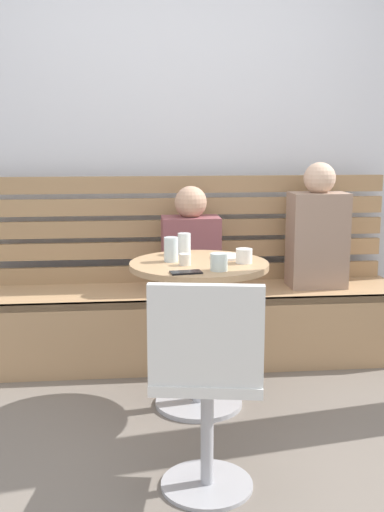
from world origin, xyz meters
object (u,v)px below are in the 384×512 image
(cup_espresso_small, at_px, (185,259))
(phone_on_table, at_px, (186,272))
(cup_ceramic_white, at_px, (244,256))
(person_child_left, at_px, (191,245))
(cafe_table, at_px, (199,306))
(cup_water_clear, at_px, (184,244))
(white_chair, at_px, (207,380))
(person_adult, at_px, (318,232))
(plate_small, at_px, (228,257))
(booth_bench, at_px, (179,325))
(cup_glass_short, at_px, (219,262))
(cup_glass_tall, at_px, (171,249))

(cup_espresso_small, bearing_deg, phone_on_table, -93.93)
(cup_ceramic_white, distance_m, phone_on_table, 0.36)
(person_child_left, relative_size, phone_on_table, 4.42)
(cafe_table, height_order, cup_water_clear, cup_water_clear)
(white_chair, distance_m, person_adult, 1.74)
(white_chair, relative_size, person_adult, 1.13)
(cafe_table, distance_m, plate_small, 0.29)
(cup_water_clear, height_order, plate_small, cup_water_clear)
(white_chair, height_order, cup_water_clear, same)
(booth_bench, bearing_deg, cup_glass_short, -82.37)
(cup_espresso_small, relative_size, plate_small, 0.33)
(cafe_table, height_order, cup_glass_tall, cup_glass_tall)
(cup_glass_tall, height_order, plate_small, cup_glass_tall)
(cafe_table, relative_size, plate_small, 4.35)
(person_child_left, bearing_deg, cup_glass_tall, -104.24)
(white_chair, height_order, person_adult, person_adult)
(booth_bench, distance_m, person_child_left, 0.50)
(person_adult, relative_size, plate_small, 4.44)
(phone_on_table, bearing_deg, cup_ceramic_white, -64.77)
(cafe_table, xyz_separation_m, cup_water_clear, (-0.05, 0.22, 0.28))
(cup_ceramic_white, height_order, cup_water_clear, cup_water_clear)
(white_chair, xyz_separation_m, cup_espresso_small, (-0.01, 0.75, 0.30))
(white_chair, height_order, cup_ceramic_white, white_chair)
(cup_glass_short, height_order, phone_on_table, cup_glass_short)
(booth_bench, height_order, cup_espresso_small, cup_espresso_small)
(cup_glass_tall, bearing_deg, cup_espresso_small, -58.25)
(cup_glass_short, height_order, plate_small, cup_glass_short)
(cup_water_clear, distance_m, phone_on_table, 0.46)
(booth_bench, xyz_separation_m, cup_glass_short, (0.11, -0.85, 0.56))
(cup_water_clear, distance_m, cup_glass_tall, 0.20)
(person_adult, bearing_deg, cup_espresso_small, -140.15)
(white_chair, relative_size, cup_water_clear, 7.73)
(person_child_left, distance_m, cup_ceramic_white, 0.73)
(cup_water_clear, height_order, cup_espresso_small, cup_water_clear)
(person_adult, height_order, person_child_left, person_adult)
(white_chair, bearing_deg, cafe_table, 85.51)
(cup_water_clear, xyz_separation_m, phone_on_table, (-0.03, -0.46, -0.05))
(person_child_left, bearing_deg, cup_glass_short, -87.23)
(person_adult, relative_size, cup_espresso_small, 13.47)
(booth_bench, relative_size, person_child_left, 4.36)
(cup_ceramic_white, bearing_deg, cup_glass_tall, 167.83)
(booth_bench, height_order, plate_small, plate_small)
(plate_small, bearing_deg, cup_water_clear, 150.37)
(person_adult, bearing_deg, cup_glass_tall, -145.87)
(cup_espresso_small, bearing_deg, person_child_left, 82.13)
(person_child_left, height_order, cup_water_clear, person_child_left)
(cup_ceramic_white, xyz_separation_m, cup_glass_tall, (-0.35, 0.08, 0.03))
(plate_small, bearing_deg, booth_bench, 110.33)
(booth_bench, height_order, cup_glass_tall, cup_glass_tall)
(cafe_table, height_order, plate_small, plate_small)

